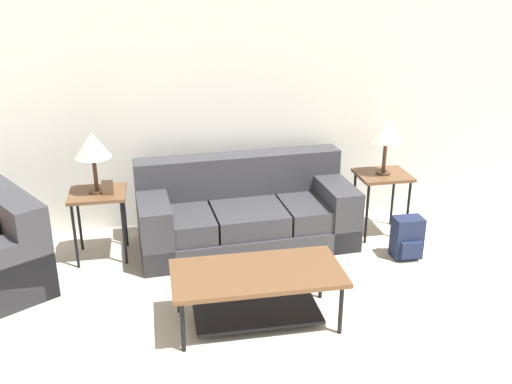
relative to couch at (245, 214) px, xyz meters
name	(u,v)px	position (x,y,z in m)	size (l,w,h in m)	color
wall_back	(249,98)	(0.14, 0.60, 1.00)	(9.05, 0.06, 2.60)	silver
couch	(245,214)	(0.00, 0.00, 0.00)	(2.08, 1.00, 0.82)	#38383D
coffee_table	(257,285)	(-0.14, -1.37, 0.03)	(1.26, 0.62, 0.44)	brown
side_table_left	(98,200)	(-1.35, -0.05, 0.27)	(0.50, 0.44, 0.64)	brown
side_table_right	(382,181)	(1.36, -0.05, 0.27)	(0.50, 0.44, 0.64)	brown
table_lamp_left	(92,146)	(-1.35, -0.05, 0.77)	(0.32, 0.32, 0.55)	#472D1E
table_lamp_right	(387,131)	(1.36, -0.05, 0.77)	(0.32, 0.32, 0.55)	#472D1E
backpack	(407,238)	(1.41, -0.58, -0.11)	(0.26, 0.25, 0.39)	#1E2847
picture_frame	(108,187)	(-1.25, -0.12, 0.41)	(0.10, 0.04, 0.13)	#4C3828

